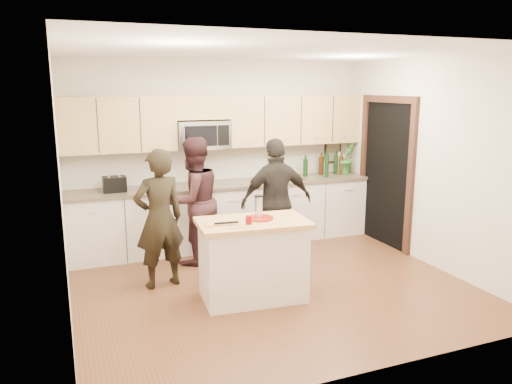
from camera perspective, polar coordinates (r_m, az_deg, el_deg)
name	(u,v)px	position (r m, az deg, el deg)	size (l,w,h in m)	color
floor	(271,285)	(6.08, 1.74, -10.58)	(4.50, 4.50, 0.00)	brown
room_shell	(272,141)	(5.64, 1.86, 5.87)	(4.52, 4.02, 2.71)	beige
back_cabinetry	(226,214)	(7.43, -3.40, -2.52)	(4.50, 0.66, 0.94)	beige
upper_cabinetry	(224,120)	(7.36, -3.65, 8.17)	(4.50, 0.33, 0.75)	tan
microwave	(202,135)	(7.24, -6.14, 6.53)	(0.76, 0.41, 0.40)	silver
doorway	(386,167)	(7.61, 14.67, 2.73)	(0.06, 1.25, 2.20)	black
framed_picture	(333,151)	(8.33, 8.75, 4.62)	(0.30, 0.03, 0.38)	black
dish_towel	(165,200)	(6.94, -10.41, -0.94)	(0.34, 0.60, 0.48)	white
island	(253,259)	(5.57, -0.36, -7.71)	(1.26, 0.80, 0.90)	beige
red_plate	(260,218)	(5.51, 0.43, -3.00)	(0.31, 0.31, 0.02)	maroon
box_grater	(259,206)	(5.48, 0.29, -1.61)	(0.08, 0.07, 0.25)	silver
drink_glass	(249,220)	(5.29, -0.85, -3.20)	(0.07, 0.07, 0.09)	#690C0B
cutting_board	(218,224)	(5.30, -4.34, -3.62)	(0.27, 0.17, 0.02)	tan
tongs	(226,223)	(5.26, -3.40, -3.52)	(0.26, 0.03, 0.02)	black
knife	(237,226)	(5.15, -2.19, -3.92)	(0.21, 0.02, 0.01)	silver
toaster	(115,184)	(6.97, -15.87, 0.87)	(0.30, 0.23, 0.21)	black
bottle_cluster	(328,164)	(8.02, 8.25, 3.19)	(0.70, 0.32, 0.42)	black
orchid	(346,158)	(8.17, 10.29, 3.86)	(0.29, 0.23, 0.52)	#347C31
woman_left	(159,219)	(5.91, -11.00, -3.03)	(0.60, 0.39, 1.65)	black
woman_center	(193,201)	(6.63, -7.16, -1.04)	(0.82, 0.64, 1.69)	black
woman_right	(276,201)	(6.61, 2.36, -1.07)	(0.98, 0.41, 1.67)	black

